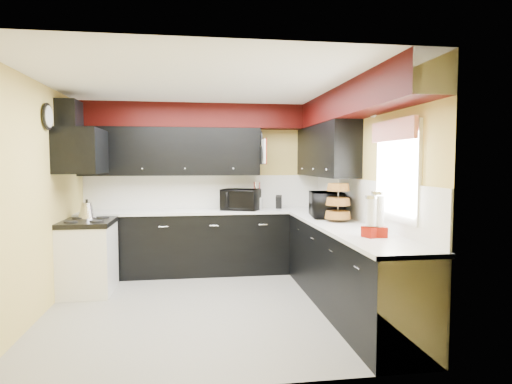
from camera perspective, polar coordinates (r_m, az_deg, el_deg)
The scene contains 35 objects.
ground at distance 5.09m, azimuth -6.11°, elevation -14.89°, with size 3.60×3.60×0.00m, color gray.
wall_back at distance 6.62m, azimuth -6.76°, elevation 0.55°, with size 3.60×0.06×2.50m, color #E0C666.
wall_right at distance 5.21m, azimuth 13.98°, elevation -0.47°, with size 0.06×3.60×2.50m, color #E0C666.
wall_left at distance 5.10m, azimuth -26.90°, elevation -0.88°, with size 0.06×3.60×2.50m, color #E0C666.
ceiling at distance 4.89m, azimuth -6.34°, elevation 14.05°, with size 3.60×3.60×0.06m, color white.
cab_back at distance 6.42m, azimuth -6.63°, elevation -6.75°, with size 3.60×0.60×0.90m, color black.
cab_right at distance 4.95m, azimuth 11.88°, elevation -10.05°, with size 0.60×3.00×0.90m, color black.
counter_back at distance 6.35m, azimuth -6.67°, elevation -2.58°, with size 3.62×0.64×0.04m, color white.
counter_right at distance 4.86m, azimuth 11.96°, elevation -4.66°, with size 0.64×3.02×0.04m, color white.
splash_back at distance 6.62m, azimuth -6.75°, elevation 0.03°, with size 3.60×0.02×0.50m, color white.
splash_right at distance 5.21m, azimuth 13.87°, elevation -1.12°, with size 0.02×3.60×0.50m, color white.
upper_back at distance 6.45m, azimuth -11.23°, elevation 5.30°, with size 2.60×0.35×0.70m, color black.
upper_right at distance 5.98m, azimuth 9.24°, elevation 5.43°, with size 0.35×1.80×0.70m, color black.
soffit_back at distance 6.47m, azimuth -6.80°, elevation 10.01°, with size 3.60×0.36×0.35m, color black.
soffit_right at distance 5.01m, azimuth 13.03°, elevation 11.71°, with size 0.36×3.24×0.35m, color black.
stove at distance 5.85m, azimuth -21.44°, elevation -8.27°, with size 0.60×0.75×0.86m, color white.
cooktop at distance 5.77m, azimuth -21.56°, elevation -3.80°, with size 0.62×0.77×0.06m, color black.
hood at distance 5.73m, azimuth -22.28°, elevation 5.05°, with size 0.50×0.78×0.55m, color black.
hood_duct at distance 5.79m, azimuth -23.65°, elevation 9.17°, with size 0.24×0.40×0.40m, color black.
window at distance 4.37m, azimuth 18.32°, elevation 2.55°, with size 0.03×0.86×0.96m, color white, non-canonical shape.
valance at distance 4.35m, azimuth 17.78°, elevation 7.83°, with size 0.04×0.88×0.20m, color red.
pan_top at distance 6.44m, azimuth 0.61°, elevation 7.16°, with size 0.03×0.22×0.40m, color black, non-canonical shape.
pan_mid at distance 6.31m, azimuth 0.79°, elevation 4.96°, with size 0.03×0.28×0.46m, color black, non-canonical shape.
pan_low at distance 6.56m, azimuth 0.43°, elevation 4.66°, with size 0.03×0.24×0.42m, color black, non-canonical shape.
cut_board at distance 6.19m, azimuth 1.05°, elevation 5.44°, with size 0.03×0.26×0.35m, color white.
baskets at distance 5.16m, azimuth 10.88°, elevation -1.24°, with size 0.27×0.27×0.50m, color brown, non-canonical shape.
clock at distance 5.33m, azimuth -26.03°, elevation 9.03°, with size 0.03×0.30×0.30m, color black, non-canonical shape.
deco_plate at distance 4.90m, azimuth 15.42°, elevation 10.96°, with size 0.03×0.24×0.24m, color white, non-canonical shape.
toaster_oven at distance 6.31m, azimuth -2.08°, elevation -1.00°, with size 0.53×0.44×0.31m, color black.
microwave at distance 5.56m, azimuth 9.44°, elevation -1.67°, with size 0.58×0.39×0.32m, color black.
utensil_crock at distance 6.42m, azimuth 0.13°, elevation -1.51°, with size 0.17×0.17×0.18m, color silver.
knife_block at distance 6.50m, azimuth 3.06°, elevation -1.37°, with size 0.09×0.12×0.19m, color black.
kettle at distance 5.98m, azimuth -21.61°, elevation -2.29°, with size 0.22×0.22×0.20m, color silver, non-canonical shape.
dispenser_a at distance 4.19m, azimuth 15.94°, elevation -3.01°, with size 0.15×0.15×0.41m, color #70000F, non-canonical shape.
dispenser_b at distance 4.15m, azimuth 15.12°, elevation -3.40°, with size 0.13×0.13×0.36m, color maroon, non-canonical shape.
Camera 1 is at (-0.16, -4.81, 1.64)m, focal length 30.00 mm.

